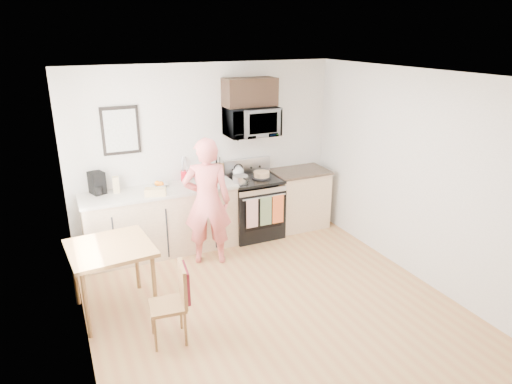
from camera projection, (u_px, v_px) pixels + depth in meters
name	position (u px, v px, depth m)	size (l,w,h in m)	color
floor	(276.00, 310.00, 5.21)	(4.60, 4.60, 0.00)	#A96E41
back_wall	(206.00, 153.00, 6.74)	(4.00, 0.04, 2.60)	silver
front_wall	(449.00, 325.00, 2.80)	(4.00, 0.04, 2.60)	silver
left_wall	(74.00, 238.00, 3.99)	(0.04, 4.60, 2.60)	silver
right_wall	(423.00, 179.00, 5.56)	(0.04, 4.60, 2.60)	silver
ceiling	(280.00, 76.00, 4.34)	(4.00, 4.60, 0.04)	white
window	(69.00, 184.00, 4.60)	(0.06, 1.40, 1.50)	white
cabinet_left	(162.00, 222.00, 6.45)	(2.10, 0.60, 0.90)	tan
countertop_left	(159.00, 191.00, 6.30)	(2.14, 0.64, 0.04)	beige
cabinet_right	(299.00, 199.00, 7.33)	(0.84, 0.60, 0.90)	tan
countertop_right	(300.00, 171.00, 7.18)	(0.88, 0.64, 0.04)	black
range	(254.00, 208.00, 7.00)	(0.76, 0.70, 1.16)	black
microwave	(251.00, 122.00, 6.65)	(0.76, 0.51, 0.42)	#B0B0B5
upper_cabinet	(250.00, 92.00, 6.55)	(0.76, 0.35, 0.40)	black
wall_art	(121.00, 131.00, 6.10)	(0.50, 0.04, 0.65)	black
wall_trivet	(210.00, 153.00, 6.75)	(0.20, 0.02, 0.20)	red
person	(207.00, 202.00, 6.04)	(0.64, 0.42, 1.74)	#CC383B
dining_table	(110.00, 254.00, 4.96)	(0.86, 0.86, 0.81)	brown
chair	(178.00, 292.00, 4.56)	(0.43, 0.39, 0.84)	brown
knife_block	(219.00, 170.00, 6.81)	(0.10, 0.13, 0.21)	brown
utensil_crock	(185.00, 171.00, 6.60)	(0.12, 0.12, 0.37)	red
fruit_bowl	(161.00, 184.00, 6.39)	(0.25, 0.25, 0.10)	silver
milk_carton	(116.00, 185.00, 6.14)	(0.08, 0.08, 0.22)	tan
coffee_maker	(97.00, 184.00, 6.09)	(0.23, 0.28, 0.30)	black
bread_bag	(155.00, 192.00, 6.05)	(0.27, 0.13, 0.10)	tan
cake	(262.00, 175.00, 6.84)	(0.29, 0.29, 0.10)	black
kettle	(238.00, 172.00, 6.83)	(0.17, 0.17, 0.22)	silver
pot	(240.00, 179.00, 6.60)	(0.22, 0.38, 0.11)	#B0B0B5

